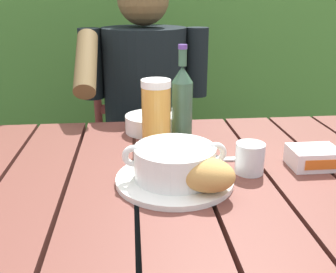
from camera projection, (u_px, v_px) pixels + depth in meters
dining_table at (169, 211)px, 0.91m from camera, size 1.35×0.83×0.74m
chair_near_diner at (145, 148)px, 1.76m from camera, size 0.46×0.41×0.95m
person_eating at (145, 107)px, 1.50m from camera, size 0.48×0.47×1.22m
serving_plate at (175, 179)px, 0.85m from camera, size 0.26×0.26×0.01m
soup_bowl at (175, 161)px, 0.84m from camera, size 0.23×0.18×0.08m
bread_roll at (206, 174)px, 0.78m from camera, size 0.15×0.13×0.07m
beer_glass at (156, 114)px, 1.02m from camera, size 0.08×0.08×0.18m
beer_bottle at (182, 102)px, 1.07m from camera, size 0.06×0.06×0.27m
water_glass_small at (249, 158)px, 0.89m from camera, size 0.07×0.07×0.07m
butter_tub at (313, 157)px, 0.92m from camera, size 0.11×0.09×0.05m
table_knife at (218, 159)px, 0.96m from camera, size 0.14×0.02×0.01m
diner_bowl at (150, 123)px, 1.16m from camera, size 0.15×0.15×0.05m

